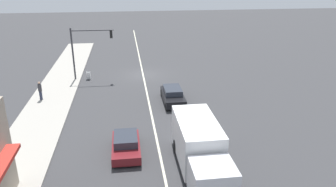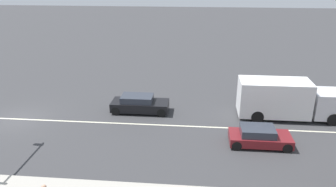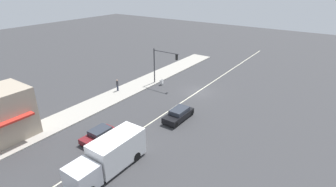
{
  "view_description": "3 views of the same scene",
  "coord_description": "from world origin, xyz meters",
  "views": [
    {
      "loc": [
        1.99,
        36.46,
        11.5
      ],
      "look_at": [
        -1.4,
        11.36,
        1.86
      ],
      "focal_mm": 35.0,
      "sensor_mm": 36.0,
      "label": 1
    },
    {
      "loc": [
        20.95,
        13.16,
        10.41
      ],
      "look_at": [
        -1.76,
        11.01,
        1.77
      ],
      "focal_mm": 35.0,
      "sensor_mm": 36.0,
      "label": 2
    },
    {
      "loc": [
        -17.03,
        32.07,
        15.45
      ],
      "look_at": [
        0.22,
        7.5,
        2.32
      ],
      "focal_mm": 28.0,
      "sensor_mm": 36.0,
      "label": 3
    }
  ],
  "objects": [
    {
      "name": "sedan_maroon",
      "position": [
        2.2,
        17.16,
        0.58
      ],
      "size": [
        1.84,
        3.83,
        1.22
      ],
      "color": "maroon",
      "rests_on": "ground"
    },
    {
      "name": "traffic_signal_main",
      "position": [
        6.12,
        0.83,
        3.9
      ],
      "size": [
        4.59,
        0.34,
        5.6
      ],
      "color": "#333338",
      "rests_on": "sidewalk_right"
    },
    {
      "name": "suv_black",
      "position": [
        -2.2,
        8.75,
        0.65
      ],
      "size": [
        1.82,
        4.39,
        1.34
      ],
      "color": "black",
      "rests_on": "ground"
    },
    {
      "name": "delivery_truck",
      "position": [
        -2.2,
        19.72,
        1.47
      ],
      "size": [
        2.44,
        7.5,
        2.87
      ],
      "color": "silver",
      "rests_on": "ground"
    },
    {
      "name": "sidewalk_right",
      "position": [
        9.0,
        18.5,
        0.06
      ],
      "size": [
        4.0,
        73.0,
        0.12
      ],
      "primitive_type": "cube",
      "color": "#A8A399",
      "rests_on": "ground"
    },
    {
      "name": "pedestrian",
      "position": [
        9.91,
        6.81,
        1.04
      ],
      "size": [
        0.34,
        0.34,
        1.75
      ],
      "color": "#282D42",
      "rests_on": "sidewalk_right"
    },
    {
      "name": "lane_marking_center",
      "position": [
        0.0,
        0.0,
        0.0
      ],
      "size": [
        0.16,
        60.0,
        0.01
      ],
      "primitive_type": "cube",
      "color": "beige",
      "rests_on": "ground"
    },
    {
      "name": "ground_plane",
      "position": [
        0.0,
        18.0,
        0.0
      ],
      "size": [
        160.0,
        160.0,
        0.0
      ],
      "primitive_type": "plane",
      "color": "#38383A"
    },
    {
      "name": "warning_aframe_sign",
      "position": [
        6.13,
        0.85,
        0.43
      ],
      "size": [
        0.45,
        0.53,
        0.84
      ],
      "color": "silver",
      "rests_on": "ground"
    }
  ]
}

